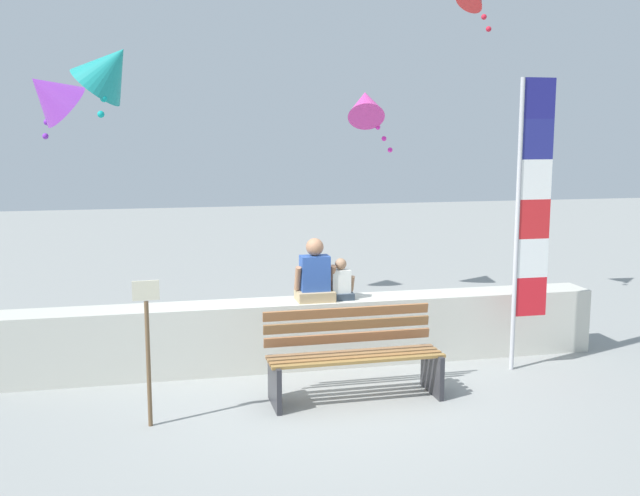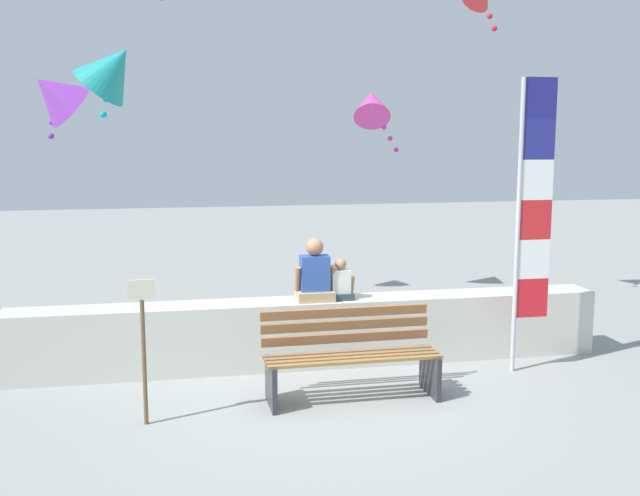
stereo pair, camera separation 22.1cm
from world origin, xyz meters
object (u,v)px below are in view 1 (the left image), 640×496
Objects in this scene: park_bench at (353,356)px; person_adult at (315,276)px; kite_purple at (49,93)px; kite_magenta at (366,105)px; kite_teal at (109,69)px; flag_banner at (529,209)px; person_child at (341,283)px; sign_post at (148,341)px.

person_adult is (-0.16, 1.10, 0.63)m from park_bench.
kite_purple reaches higher than park_bench.
kite_magenta is 4.45m from kite_teal.
park_bench is at bearing -43.28° from kite_teal.
kite_purple is at bearing -162.07° from kite_magenta.
park_bench is 2.60m from flag_banner.
person_child is 2.61m from sign_post.
flag_banner reaches higher than park_bench.
person_adult is at bearing -179.94° from person_child.
sign_post is at bearing -71.27° from kite_purple.
sign_post is at bearing -146.36° from person_child.
park_bench is at bearing -81.70° from person_adult.
flag_banner is at bearing -21.54° from kite_teal.
kite_purple is 0.91× the size of kite_magenta.
person_adult is at bearing 164.44° from flag_banner.
park_bench is 5.19m from kite_purple.
flag_banner is (2.30, -0.64, 0.78)m from person_adult.
kite_purple reaches higher than kite_magenta.
kite_teal is (-4.52, 1.79, 1.59)m from flag_banner.
kite_magenta is 6.40m from sign_post.
park_bench is 1.69× the size of kite_purple.
sign_post is (-2.02, -0.34, 0.38)m from park_bench.
kite_purple is 0.77× the size of sign_post.
person_adult is at bearing -27.23° from kite_teal.
flag_banner is at bearing -79.95° from kite_magenta.
kite_teal reaches higher than park_bench.
flag_banner is 5.12m from kite_teal.
kite_magenta is 1.08× the size of kite_teal.
kite_teal is (-2.23, 1.15, 2.37)m from person_adult.
person_adult reaches higher than park_bench.
park_bench is 1.54× the size of kite_magenta.
person_child is 0.45× the size of kite_purple.
flag_banner is at bearing -26.01° from kite_purple.
person_child is (0.31, 0.00, -0.09)m from person_adult.
kite_teal reaches higher than person_child.
person_adult reaches higher than sign_post.
sign_post is at bearing -170.49° from park_bench.
kite_teal reaches higher than kite_magenta.
kite_magenta is (-0.72, 4.07, 1.28)m from flag_banner.
kite_purple reaches higher than sign_post.
park_bench is 5.46m from kite_magenta.
kite_magenta reaches higher than park_bench.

